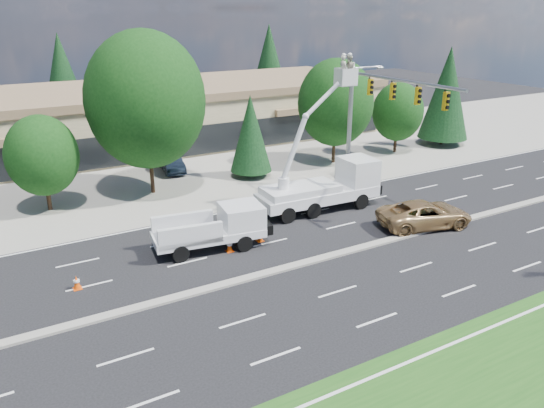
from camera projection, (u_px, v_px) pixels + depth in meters
ground at (301, 265)px, 27.48m from camera, size 140.00×140.00×0.00m
concrete_apron at (169, 169)px, 43.73m from camera, size 140.00×22.00×0.01m
road_median at (301, 264)px, 27.46m from camera, size 120.00×0.55×0.12m
strip_mall at (132, 115)px, 50.86m from camera, size 50.40×15.40×5.50m
tree_front_c at (42, 156)px, 33.71m from camera, size 4.54×4.54×6.30m
tree_front_d at (146, 100)px, 35.96m from camera, size 8.16×8.16×11.32m
tree_front_e at (251, 133)px, 40.81m from camera, size 3.26×3.26×6.42m
tree_front_f at (336, 103)px, 43.97m from camera, size 6.31×6.31×8.76m
tree_front_g at (398, 112)px, 47.73m from camera, size 4.58×4.58×6.36m
tree_front_h at (447, 93)px, 50.10m from camera, size 4.70×4.70×9.25m
tree_back_b at (63, 77)px, 57.86m from camera, size 5.13×5.13×10.11m
tree_back_c at (184, 80)px, 64.82m from camera, size 4.00×4.00×7.89m
tree_back_d at (269, 63)px, 69.91m from camera, size 5.40×5.40×10.65m
signal_mast at (371, 110)px, 35.79m from camera, size 2.76×10.16×9.00m
utility_pickup at (217, 232)px, 29.17m from camera, size 6.29×3.05×2.31m
bucket_truck at (327, 178)px, 34.58m from camera, size 8.32×3.01×9.93m
traffic_cone_a at (77, 282)px, 25.02m from camera, size 0.40×0.40×0.70m
traffic_cone_b at (230, 246)px, 28.87m from camera, size 0.40×0.40×0.70m
traffic_cone_c at (260, 236)px, 30.17m from camera, size 0.40×0.40×0.70m
minivan at (425, 214)px, 32.04m from camera, size 6.20×3.95×1.59m
parked_car_east at (171, 162)px, 43.04m from camera, size 2.11×4.58×1.46m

